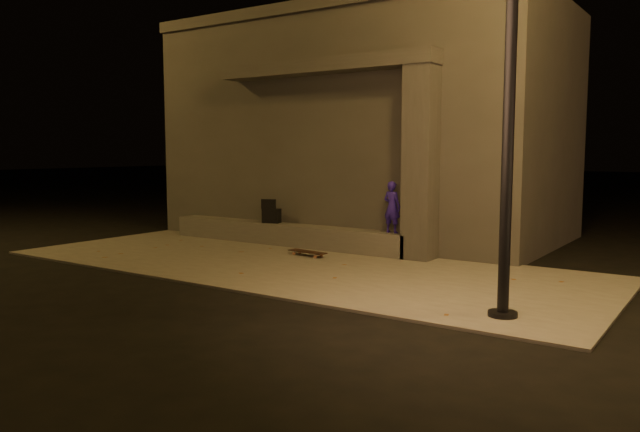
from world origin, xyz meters
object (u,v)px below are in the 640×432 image
Objects in this scene: column at (421,163)px; skateboard at (307,252)px; skateboarder at (392,207)px; backpack at (272,215)px.

skateboard is at bearing -153.69° from column.
skateboarder is 1.85m from skateboard.
backpack is (-3.57, 0.00, -1.17)m from column.
column reaches higher than backpack.
skateboarder is 2.99m from backpack.
skateboard is (-1.93, -0.95, -1.72)m from column.
skateboarder is at bearing 42.85° from skateboard.
backpack is (-2.98, 0.00, -0.32)m from skateboarder.
column is 3.76m from backpack.
backpack reaches higher than skateboard.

